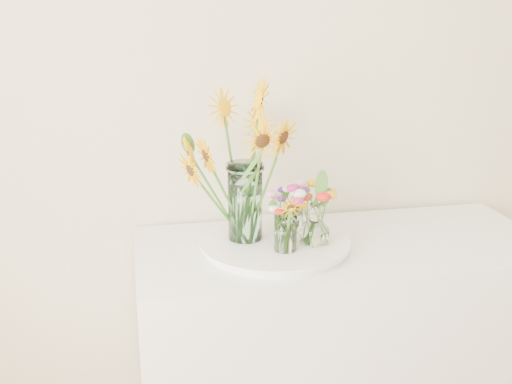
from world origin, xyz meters
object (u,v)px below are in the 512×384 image
tray (275,245)px  small_vase_a (285,233)px  counter (337,358)px  small_vase_c (294,217)px  mason_jar (245,202)px  small_vase_b (315,224)px

tray → small_vase_a: bearing=-81.2°
counter → small_vase_a: small_vase_a is taller
small_vase_a → small_vase_c: (0.07, 0.17, -0.01)m
counter → small_vase_a: bearing=-158.3°
counter → small_vase_a: size_ratio=11.20×
counter → mason_jar: (-0.33, 0.04, 0.61)m
tray → small_vase_b: bearing=-22.9°
counter → small_vase_c: small_vase_c is taller
tray → small_vase_c: size_ratio=4.67×
tray → small_vase_b: (0.12, -0.05, 0.08)m
mason_jar → counter: bearing=-6.5°
tray → counter: bearing=-0.6°
small_vase_b → small_vase_c: 0.14m
counter → small_vase_a: 0.59m
tray → small_vase_a: 0.12m
tray → small_vase_b: 0.16m
counter → small_vase_b: 0.56m
small_vase_b → small_vase_c: small_vase_b is taller
tray → mason_jar: 0.18m
small_vase_c → small_vase_b: bearing=-75.1°
small_vase_b → small_vase_a: bearing=-160.2°
mason_jar → small_vase_b: 0.24m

